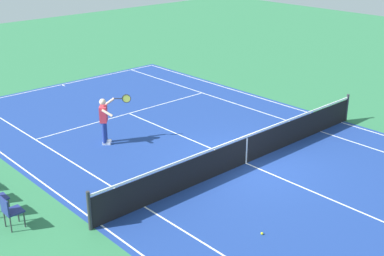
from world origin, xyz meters
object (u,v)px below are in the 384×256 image
object	(u,v)px
tennis_player_near	(105,119)
spectator_chair_0	(10,210)
tennis_net	(246,149)
tennis_ball	(262,233)

from	to	relation	value
tennis_player_near	spectator_chair_0	bearing A→B (deg)	122.01
tennis_net	spectator_chair_0	distance (m)	7.37
tennis_net	tennis_player_near	bearing A→B (deg)	28.64
tennis_ball	tennis_player_near	bearing A→B (deg)	-2.83
tennis_net	spectator_chair_0	bearing A→B (deg)	79.04
tennis_ball	spectator_chair_0	xyz separation A→B (m)	(4.46, 4.45, 0.49)
tennis_net	tennis_ball	world-z (taller)	tennis_net
tennis_ball	spectator_chair_0	world-z (taller)	spectator_chair_0
tennis_player_near	tennis_ball	world-z (taller)	tennis_player_near
tennis_player_near	spectator_chair_0	world-z (taller)	tennis_player_near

